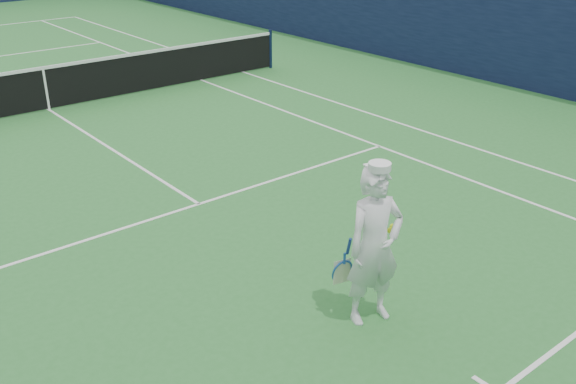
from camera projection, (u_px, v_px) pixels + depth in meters
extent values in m
plane|color=#2B722F|center=(49.00, 110.00, 14.63)|extent=(80.00, 80.00, 0.00)
cube|color=white|center=(245.00, 73.00, 17.78)|extent=(0.06, 23.83, 0.01)
cube|color=white|center=(203.00, 81.00, 16.99)|extent=(0.06, 23.77, 0.01)
cube|color=white|center=(199.00, 204.00, 10.12)|extent=(8.23, 0.06, 0.01)
cube|color=white|center=(49.00, 110.00, 14.63)|extent=(0.06, 12.80, 0.01)
cylinder|color=#141E4C|center=(270.00, 49.00, 18.08)|extent=(0.09, 0.09, 1.07)
cube|color=black|center=(46.00, 89.00, 14.42)|extent=(12.79, 0.02, 0.92)
cube|color=white|center=(43.00, 68.00, 14.22)|extent=(12.79, 0.04, 0.07)
cube|color=white|center=(46.00, 90.00, 14.43)|extent=(0.05, 0.03, 0.94)
imported|color=white|center=(375.00, 247.00, 7.01)|extent=(0.76, 0.59, 1.86)
cylinder|color=white|center=(380.00, 166.00, 6.61)|extent=(0.24, 0.24, 0.08)
cube|color=white|center=(373.00, 165.00, 6.73)|extent=(0.20, 0.14, 0.02)
cylinder|color=navy|center=(349.00, 246.00, 6.95)|extent=(0.05, 0.10, 0.22)
cube|color=#1C4A99|center=(345.00, 258.00, 7.07)|extent=(0.03, 0.02, 0.14)
torus|color=#1C4A99|center=(342.00, 271.00, 7.21)|extent=(0.31, 0.17, 0.29)
cube|color=beige|center=(342.00, 271.00, 7.21)|extent=(0.21, 0.06, 0.30)
sphere|color=#C0D718|center=(390.00, 230.00, 7.15)|extent=(0.07, 0.07, 0.07)
sphere|color=#C0D718|center=(393.00, 227.00, 7.17)|extent=(0.07, 0.07, 0.07)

